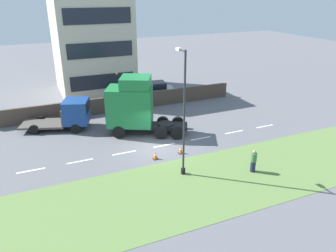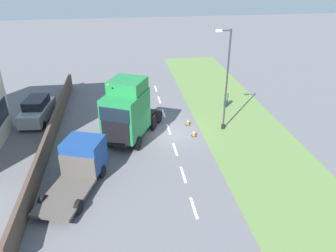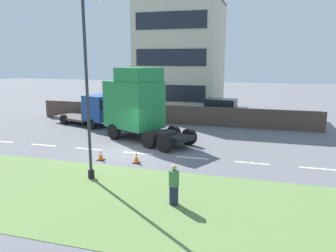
{
  "view_description": "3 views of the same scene",
  "coord_description": "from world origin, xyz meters",
  "px_view_note": "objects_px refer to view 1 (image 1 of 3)",
  "views": [
    {
      "loc": [
        -20.94,
        8.11,
        11.02
      ],
      "look_at": [
        0.76,
        -1.35,
        1.22
      ],
      "focal_mm": 35.0,
      "sensor_mm": 36.0,
      "label": 1
    },
    {
      "loc": [
        3.46,
        22.72,
        12.28
      ],
      "look_at": [
        0.41,
        1.68,
        1.52
      ],
      "focal_mm": 35.0,
      "sensor_mm": 36.0,
      "label": 2
    },
    {
      "loc": [
        -16.94,
        -7.5,
        5.34
      ],
      "look_at": [
        1.13,
        -2.18,
        1.47
      ],
      "focal_mm": 35.0,
      "sensor_mm": 36.0,
      "label": 3
    }
  ],
  "objects_px": {
    "lorry_cab": "(133,106)",
    "traffic_cone_trailing": "(181,150)",
    "lamp_post": "(183,119)",
    "pedestrian": "(253,161)",
    "traffic_cone_lead": "(155,155)",
    "parked_car": "(153,92)",
    "flatbed_truck": "(71,114)"
  },
  "relations": [
    {
      "from": "lorry_cab",
      "to": "traffic_cone_trailing",
      "type": "distance_m",
      "value": 5.74
    },
    {
      "from": "lamp_post",
      "to": "pedestrian",
      "type": "bearing_deg",
      "value": -110.83
    },
    {
      "from": "traffic_cone_lead",
      "to": "traffic_cone_trailing",
      "type": "xyz_separation_m",
      "value": [
        0.08,
        -2.02,
        0.0
      ]
    },
    {
      "from": "lorry_cab",
      "to": "parked_car",
      "type": "xyz_separation_m",
      "value": [
        7.53,
        -4.57,
        -1.41
      ]
    },
    {
      "from": "flatbed_truck",
      "to": "lamp_post",
      "type": "height_order",
      "value": "lamp_post"
    },
    {
      "from": "lamp_post",
      "to": "traffic_cone_trailing",
      "type": "distance_m",
      "value": 4.49
    },
    {
      "from": "pedestrian",
      "to": "traffic_cone_trailing",
      "type": "height_order",
      "value": "pedestrian"
    },
    {
      "from": "lorry_cab",
      "to": "traffic_cone_lead",
      "type": "xyz_separation_m",
      "value": [
        -5.06,
        0.08,
        -2.11
      ]
    },
    {
      "from": "lamp_post",
      "to": "traffic_cone_trailing",
      "type": "relative_size",
      "value": 13.74
    },
    {
      "from": "lorry_cab",
      "to": "flatbed_truck",
      "type": "distance_m",
      "value": 5.61
    },
    {
      "from": "pedestrian",
      "to": "traffic_cone_lead",
      "type": "bearing_deg",
      "value": 51.38
    },
    {
      "from": "lorry_cab",
      "to": "pedestrian",
      "type": "distance_m",
      "value": 10.68
    },
    {
      "from": "parked_car",
      "to": "lamp_post",
      "type": "bearing_deg",
      "value": 172.39
    },
    {
      "from": "lamp_post",
      "to": "pedestrian",
      "type": "relative_size",
      "value": 5.15
    },
    {
      "from": "pedestrian",
      "to": "traffic_cone_lead",
      "type": "height_order",
      "value": "pedestrian"
    },
    {
      "from": "lorry_cab",
      "to": "traffic_cone_trailing",
      "type": "height_order",
      "value": "lorry_cab"
    },
    {
      "from": "lorry_cab",
      "to": "pedestrian",
      "type": "height_order",
      "value": "lorry_cab"
    },
    {
      "from": "parked_car",
      "to": "lamp_post",
      "type": "xyz_separation_m",
      "value": [
        -15.11,
        3.76,
        2.79
      ]
    },
    {
      "from": "lorry_cab",
      "to": "flatbed_truck",
      "type": "xyz_separation_m",
      "value": [
        3.02,
        4.61,
        -1.04
      ]
    },
    {
      "from": "traffic_cone_lead",
      "to": "flatbed_truck",
      "type": "bearing_deg",
      "value": 29.3
    },
    {
      "from": "flatbed_truck",
      "to": "pedestrian",
      "type": "relative_size",
      "value": 3.95
    },
    {
      "from": "traffic_cone_trailing",
      "to": "lamp_post",
      "type": "bearing_deg",
      "value": 156.66
    },
    {
      "from": "traffic_cone_lead",
      "to": "lorry_cab",
      "type": "bearing_deg",
      "value": -0.9
    },
    {
      "from": "pedestrian",
      "to": "parked_car",
      "type": "bearing_deg",
      "value": 1.91
    },
    {
      "from": "lamp_post",
      "to": "traffic_cone_trailing",
      "type": "bearing_deg",
      "value": -23.34
    },
    {
      "from": "pedestrian",
      "to": "traffic_cone_trailing",
      "type": "xyz_separation_m",
      "value": [
        4.25,
        3.2,
        -0.47
      ]
    },
    {
      "from": "lorry_cab",
      "to": "traffic_cone_lead",
      "type": "bearing_deg",
      "value": -154.82
    },
    {
      "from": "lorry_cab",
      "to": "flatbed_truck",
      "type": "bearing_deg",
      "value": 82.86
    },
    {
      "from": "lorry_cab",
      "to": "parked_car",
      "type": "relative_size",
      "value": 1.4
    },
    {
      "from": "parked_car",
      "to": "traffic_cone_trailing",
      "type": "height_order",
      "value": "parked_car"
    },
    {
      "from": "lorry_cab",
      "to": "pedestrian",
      "type": "bearing_deg",
      "value": -124.82
    },
    {
      "from": "flatbed_truck",
      "to": "lamp_post",
      "type": "bearing_deg",
      "value": 46.56
    }
  ]
}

